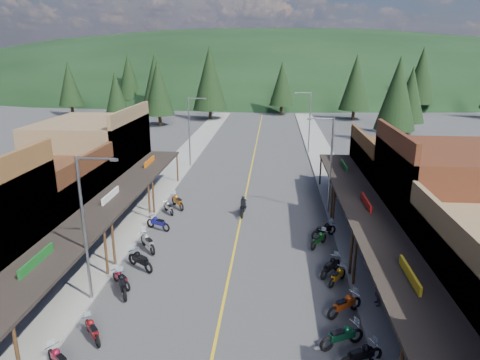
% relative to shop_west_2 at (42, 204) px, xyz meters
% --- Properties ---
extents(ground, '(220.00, 220.00, 0.00)m').
position_rel_shop_west_2_xyz_m(ground, '(13.75, -1.70, -2.53)').
color(ground, '#38383A').
rests_on(ground, ground).
extents(centerline, '(0.15, 90.00, 0.01)m').
position_rel_shop_west_2_xyz_m(centerline, '(13.75, 18.30, -2.53)').
color(centerline, gold).
rests_on(centerline, ground).
extents(sidewalk_west, '(3.40, 94.00, 0.15)m').
position_rel_shop_west_2_xyz_m(sidewalk_west, '(5.05, 18.30, -2.46)').
color(sidewalk_west, gray).
rests_on(sidewalk_west, ground).
extents(sidewalk_east, '(3.40, 94.00, 0.15)m').
position_rel_shop_west_2_xyz_m(sidewalk_east, '(22.45, 18.30, -2.46)').
color(sidewalk_east, gray).
rests_on(sidewalk_east, ground).
extents(shop_west_2, '(10.90, 9.00, 6.20)m').
position_rel_shop_west_2_xyz_m(shop_west_2, '(0.00, 0.00, 0.00)').
color(shop_west_2, '#3F2111').
rests_on(shop_west_2, ground).
extents(shop_west_3, '(10.90, 10.20, 8.20)m').
position_rel_shop_west_2_xyz_m(shop_west_3, '(-0.03, 9.60, 0.99)').
color(shop_west_3, brown).
rests_on(shop_west_3, ground).
extents(shop_east_2, '(10.90, 9.00, 8.20)m').
position_rel_shop_west_2_xyz_m(shop_east_2, '(27.54, 0.00, 0.99)').
color(shop_east_2, '#562B19').
rests_on(shop_east_2, ground).
extents(shop_east_3, '(10.90, 10.20, 6.20)m').
position_rel_shop_west_2_xyz_m(shop_east_3, '(27.51, 9.60, -0.00)').
color(shop_east_3, '#4C2D16').
rests_on(shop_east_3, ground).
extents(streetlight_0, '(2.16, 0.18, 8.00)m').
position_rel_shop_west_2_xyz_m(streetlight_0, '(6.80, -7.70, 1.93)').
color(streetlight_0, gray).
rests_on(streetlight_0, ground).
extents(streetlight_1, '(2.16, 0.18, 8.00)m').
position_rel_shop_west_2_xyz_m(streetlight_1, '(6.80, 20.30, 1.93)').
color(streetlight_1, gray).
rests_on(streetlight_1, ground).
extents(streetlight_2, '(2.16, 0.18, 8.00)m').
position_rel_shop_west_2_xyz_m(streetlight_2, '(20.71, 6.30, 1.93)').
color(streetlight_2, gray).
rests_on(streetlight_2, ground).
extents(streetlight_3, '(2.16, 0.18, 8.00)m').
position_rel_shop_west_2_xyz_m(streetlight_3, '(20.71, 28.30, 1.93)').
color(streetlight_3, gray).
rests_on(streetlight_3, ground).
extents(ridge_hill, '(310.00, 140.00, 60.00)m').
position_rel_shop_west_2_xyz_m(ridge_hill, '(13.75, 133.30, -2.53)').
color(ridge_hill, black).
rests_on(ridge_hill, ground).
extents(pine_0, '(5.04, 5.04, 11.00)m').
position_rel_shop_west_2_xyz_m(pine_0, '(-26.25, 60.30, 3.95)').
color(pine_0, black).
rests_on(pine_0, ground).
extents(pine_1, '(5.88, 5.88, 12.50)m').
position_rel_shop_west_2_xyz_m(pine_1, '(-10.25, 68.30, 4.70)').
color(pine_1, black).
rests_on(pine_1, ground).
extents(pine_2, '(6.72, 6.72, 14.00)m').
position_rel_shop_west_2_xyz_m(pine_2, '(3.75, 56.30, 5.46)').
color(pine_2, black).
rests_on(pine_2, ground).
extents(pine_3, '(5.04, 5.04, 11.00)m').
position_rel_shop_west_2_xyz_m(pine_3, '(17.75, 64.30, 3.95)').
color(pine_3, black).
rests_on(pine_3, ground).
extents(pine_4, '(5.88, 5.88, 12.50)m').
position_rel_shop_west_2_xyz_m(pine_4, '(31.75, 58.30, 4.70)').
color(pine_4, black).
rests_on(pine_4, ground).
extents(pine_5, '(6.72, 6.72, 14.00)m').
position_rel_shop_west_2_xyz_m(pine_5, '(47.75, 70.30, 5.46)').
color(pine_5, black).
rests_on(pine_5, ground).
extents(pine_7, '(5.88, 5.88, 12.50)m').
position_rel_shop_west_2_xyz_m(pine_7, '(-18.25, 74.30, 4.70)').
color(pine_7, black).
rests_on(pine_7, ground).
extents(pine_8, '(4.48, 4.48, 10.00)m').
position_rel_shop_west_2_xyz_m(pine_8, '(-8.25, 38.30, 3.44)').
color(pine_8, black).
rests_on(pine_8, ground).
extents(pine_9, '(4.93, 4.93, 10.80)m').
position_rel_shop_west_2_xyz_m(pine_9, '(37.75, 43.30, 3.85)').
color(pine_9, black).
rests_on(pine_9, ground).
extents(pine_10, '(5.38, 5.38, 11.60)m').
position_rel_shop_west_2_xyz_m(pine_10, '(-4.25, 48.30, 4.25)').
color(pine_10, black).
rests_on(pine_10, ground).
extents(pine_11, '(5.82, 5.82, 12.40)m').
position_rel_shop_west_2_xyz_m(pine_11, '(33.75, 36.30, 4.65)').
color(pine_11, black).
rests_on(pine_11, ground).
extents(bike_west_3, '(1.95, 1.71, 1.12)m').
position_rel_shop_west_2_xyz_m(bike_west_3, '(7.50, -12.93, -1.97)').
color(bike_west_3, maroon).
rests_on(bike_west_3, ground).
extents(bike_west_4, '(1.74, 1.90, 1.11)m').
position_rel_shop_west_2_xyz_m(bike_west_4, '(8.05, -10.86, -1.98)').
color(bike_west_4, maroon).
rests_on(bike_west_4, ground).
extents(bike_west_5, '(1.70, 2.34, 1.29)m').
position_rel_shop_west_2_xyz_m(bike_west_5, '(8.11, -6.94, -1.89)').
color(bike_west_5, black).
rests_on(bike_west_5, ground).
extents(bike_west_6, '(1.82, 1.75, 1.08)m').
position_rel_shop_west_2_xyz_m(bike_west_6, '(7.75, -6.16, -1.99)').
color(bike_west_6, maroon).
rests_on(bike_west_6, ground).
extents(bike_west_7, '(2.30, 2.01, 1.32)m').
position_rel_shop_west_2_xyz_m(bike_west_7, '(8.23, -4.09, -1.87)').
color(bike_west_7, black).
rests_on(bike_west_7, ground).
extents(bike_west_8, '(2.00, 2.30, 1.32)m').
position_rel_shop_west_2_xyz_m(bike_west_8, '(7.95, -1.50, -1.88)').
color(bike_west_8, gray).
rests_on(bike_west_8, ground).
extents(bike_west_9, '(2.23, 1.59, 1.22)m').
position_rel_shop_west_2_xyz_m(bike_west_9, '(7.73, 1.97, -1.92)').
color(bike_west_9, navy).
rests_on(bike_west_9, ground).
extents(bike_west_10, '(1.58, 1.91, 1.08)m').
position_rel_shop_west_2_xyz_m(bike_west_10, '(7.71, 5.42, -2.00)').
color(bike_west_10, gray).
rests_on(bike_west_10, ground).
extents(bike_west_11, '(1.98, 2.37, 1.34)m').
position_rel_shop_west_2_xyz_m(bike_west_11, '(8.18, 6.68, -1.86)').
color(bike_west_11, '#A8540C').
rests_on(bike_west_11, ground).
extents(bike_east_3, '(2.21, 1.57, 1.21)m').
position_rel_shop_west_2_xyz_m(bike_east_3, '(20.13, -11.69, -1.93)').
color(bike_east_3, black).
rests_on(bike_east_3, ground).
extents(bike_east_4, '(2.32, 1.66, 1.27)m').
position_rel_shop_west_2_xyz_m(bike_east_4, '(19.51, -10.49, -1.90)').
color(bike_east_4, '#0A3622').
rests_on(bike_east_4, ground).
extents(bike_east_5, '(2.23, 1.92, 1.27)m').
position_rel_shop_west_2_xyz_m(bike_east_5, '(20.02, -7.97, -1.90)').
color(bike_east_5, '#B1390C').
rests_on(bike_east_5, ground).
extents(bike_east_6, '(1.59, 1.89, 1.07)m').
position_rel_shop_west_2_xyz_m(bike_east_6, '(20.08, -4.88, -2.00)').
color(bike_east_6, orange).
rests_on(bike_east_6, ground).
extents(bike_east_7, '(1.84, 2.17, 1.23)m').
position_rel_shop_west_2_xyz_m(bike_east_7, '(19.81, -3.90, -1.92)').
color(bike_east_7, black).
rests_on(bike_east_7, ground).
extents(bike_east_8, '(1.72, 2.13, 1.19)m').
position_rel_shop_west_2_xyz_m(bike_east_8, '(19.48, -0.03, -1.94)').
color(bike_east_8, '#0E4816').
rests_on(bike_east_8, ground).
extents(bike_east_9, '(2.23, 1.96, 1.28)m').
position_rel_shop_west_2_xyz_m(bike_east_9, '(19.99, 1.53, -1.89)').
color(bike_east_9, black).
rests_on(bike_east_9, ground).
extents(rider_on_bike, '(0.88, 2.29, 1.71)m').
position_rel_shop_west_2_xyz_m(rider_on_bike, '(13.90, 5.52, -1.85)').
color(rider_on_bike, black).
rests_on(rider_on_bike, ground).
extents(pedestrian_east_a, '(0.52, 0.73, 1.89)m').
position_rel_shop_west_2_xyz_m(pedestrian_east_a, '(21.86, -7.13, -1.44)').
color(pedestrian_east_a, '#2E2132').
rests_on(pedestrian_east_a, sidewalk_east).
extents(pedestrian_east_b, '(0.91, 0.57, 1.78)m').
position_rel_shop_west_2_xyz_m(pedestrian_east_b, '(22.23, 10.37, -1.49)').
color(pedestrian_east_b, brown).
rests_on(pedestrian_east_b, sidewalk_east).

